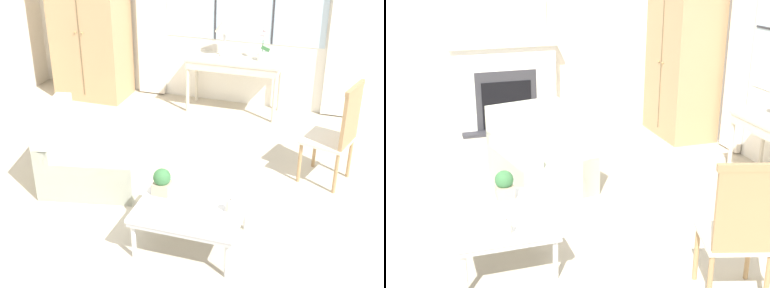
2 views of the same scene
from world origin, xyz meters
TOP-DOWN VIEW (x-y plane):
  - ground_plane at (0.00, 0.00)m, footprint 14.00×14.00m
  - wall_left at (-3.03, 0.60)m, footprint 0.06×7.20m
  - fireplace at (-2.91, 0.51)m, footprint 0.34×1.45m
  - armoire at (-2.02, 2.65)m, footprint 1.03×0.66m
  - armchair_upholstered at (-0.95, 0.49)m, footprint 1.08×0.99m
  - side_chair_wooden at (1.39, 1.25)m, footprint 0.55×0.55m
  - coffee_table at (0.34, -0.14)m, footprint 0.88×0.76m
  - potted_plant_small at (0.04, -0.05)m, footprint 0.15×0.15m
  - pillar_candle at (0.66, -0.15)m, footprint 0.10×0.10m

SIDE VIEW (x-z plane):
  - ground_plane at x=0.00m, z-range 0.00..0.00m
  - armchair_upholstered at x=-0.95m, z-range -0.14..0.66m
  - coffee_table at x=0.34m, z-range 0.15..0.53m
  - pillar_candle at x=0.66m, z-range 0.37..0.50m
  - potted_plant_small at x=0.04m, z-range 0.38..0.62m
  - side_chair_wooden at x=1.39m, z-range 0.05..1.12m
  - fireplace at x=-2.91m, z-range -0.33..1.68m
  - armoire at x=-2.02m, z-range 0.01..2.02m
  - wall_left at x=-3.03m, z-range 0.00..2.80m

